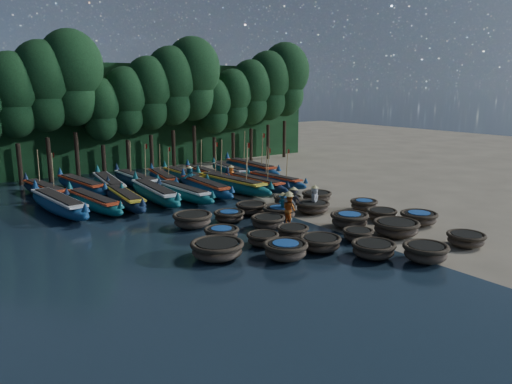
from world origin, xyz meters
TOP-DOWN VIEW (x-y plane):
  - ground at (0.00, 0.00)m, footprint 120.00×120.00m
  - foliage_wall at (0.00, 23.50)m, footprint 40.00×3.00m
  - coracle_2 at (-1.65, -8.63)m, footprint 2.12×2.12m
  - coracle_3 at (-0.17, -10.44)m, footprint 2.42×2.42m
  - coracle_4 at (3.45, -10.25)m, footprint 2.36×2.36m
  - coracle_5 at (-5.20, -6.39)m, footprint 2.58×2.58m
  - coracle_6 at (-3.00, -6.41)m, footprint 2.08×2.08m
  - coracle_7 at (-0.35, -6.45)m, footprint 1.95×1.95m
  - coracle_8 at (1.99, -7.04)m, footprint 2.52×2.52m
  - coracle_9 at (4.86, -6.39)m, footprint 2.41×2.41m
  - coracle_10 at (-7.73, -4.42)m, footprint 2.99×2.99m
  - coracle_11 at (-4.83, -4.13)m, footprint 1.68×1.68m
  - coracle_12 at (-2.80, -4.07)m, footprint 1.75×1.75m
  - coracle_13 at (1.13, -4.42)m, footprint 2.62×2.62m
  - coracle_14 at (3.97, -4.39)m, footprint 2.03×2.03m
  - coracle_15 at (-6.05, -2.13)m, footprint 2.14×2.14m
  - coracle_16 at (-2.80, -1.91)m, footprint 2.38×2.38m
  - coracle_17 at (-0.97, -0.65)m, footprint 2.19×2.19m
  - coracle_18 at (1.72, -0.67)m, footprint 2.34×2.34m
  - coracle_19 at (4.85, -2.17)m, footprint 1.98×1.98m
  - coracle_20 at (-6.12, 0.89)m, footprint 2.28×2.28m
  - coracle_21 at (-3.75, 0.66)m, footprint 1.87×1.87m
  - coracle_22 at (-1.66, 1.34)m, footprint 1.99×1.99m
  - coracle_23 at (1.77, 1.89)m, footprint 2.06×2.06m
  - coracle_24 at (4.10, 1.51)m, footprint 2.24×2.24m
  - long_boat_0 at (-11.42, 8.82)m, footprint 2.39×9.10m
  - long_boat_1 at (-9.35, 8.34)m, footprint 2.25×8.03m
  - long_boat_2 at (-7.33, 8.18)m, footprint 2.21×8.40m
  - long_boat_3 at (-5.01, 8.34)m, footprint 2.25×8.87m
  - long_boat_4 at (-3.17, 7.58)m, footprint 1.78×7.89m
  - long_boat_5 at (-0.97, 8.21)m, footprint 1.86×8.26m
  - long_boat_6 at (1.03, 7.74)m, footprint 2.55×9.12m
  - long_boat_7 at (3.02, 7.38)m, footprint 1.73×7.90m
  - long_boat_8 at (5.07, 7.56)m, footprint 1.89×7.30m
  - long_boat_9 at (-10.96, 14.12)m, footprint 2.43×7.90m
  - long_boat_10 at (-8.32, 14.27)m, footprint 2.41×8.37m
  - long_boat_11 at (-6.52, 13.30)m, footprint 2.66×8.74m
  - long_boat_12 at (-4.08, 13.77)m, footprint 1.69×8.45m
  - long_boat_13 at (-1.87, 13.54)m, footprint 2.52×7.47m
  - long_boat_14 at (-0.06, 13.23)m, footprint 1.45×8.00m
  - long_boat_15 at (1.76, 12.68)m, footprint 1.90×8.06m
  - long_boat_16 at (4.72, 13.60)m, footprint 2.07×7.26m
  - long_boat_17 at (6.71, 13.13)m, footprint 1.99×9.07m
  - fisherman_0 at (2.00, -0.52)m, footprint 0.94×0.96m
  - fisherman_1 at (-0.82, -0.75)m, footprint 0.55×0.67m
  - fisherman_2 at (-1.16, -1.81)m, footprint 0.73×0.91m
  - fisherman_3 at (0.66, -0.03)m, footprint 1.08×1.22m
  - fisherman_4 at (-0.63, -1.12)m, footprint 0.82×1.09m
  - fisherman_5 at (-1.10, 10.41)m, footprint 1.75×1.03m
  - fisherman_6 at (2.65, 10.23)m, footprint 0.83×0.65m
  - tree_2 at (-11.40, 20.00)m, footprint 4.51×4.51m
  - tree_3 at (-9.10, 20.00)m, footprint 4.92×4.92m
  - tree_4 at (-6.80, 20.00)m, footprint 5.34×5.34m
  - tree_5 at (-4.50, 20.00)m, footprint 3.68×3.68m
  - tree_6 at (-2.20, 20.00)m, footprint 4.09×4.09m
  - tree_7 at (0.10, 20.00)m, footprint 4.51×4.51m
  - tree_8 at (2.40, 20.00)m, footprint 4.92×4.92m
  - tree_9 at (4.70, 20.00)m, footprint 5.34×5.34m
  - tree_10 at (7.00, 20.00)m, footprint 3.68×3.68m
  - tree_11 at (9.30, 20.00)m, footprint 4.09×4.09m
  - tree_12 at (11.60, 20.00)m, footprint 4.51×4.51m
  - tree_13 at (13.90, 20.00)m, footprint 4.92×4.92m
  - tree_14 at (16.20, 20.00)m, footprint 5.34×5.34m

SIDE VIEW (x-z plane):
  - ground at x=0.00m, z-range 0.00..0.00m
  - coracle_23 at x=1.77m, z-range 0.05..0.69m
  - coracle_7 at x=-0.35m, z-range 0.05..0.70m
  - coracle_14 at x=3.97m, z-range 0.05..0.70m
  - coracle_21 at x=-3.75m, z-range 0.05..0.71m
  - coracle_11 at x=-4.83m, z-range 0.05..0.72m
  - coracle_12 at x=-2.80m, z-range 0.05..0.72m
  - coracle_4 at x=3.45m, z-range 0.05..0.74m
  - coracle_15 at x=-6.05m, z-range 0.05..0.74m
  - coracle_24 at x=4.10m, z-range 0.05..0.75m
  - coracle_19 at x=4.85m, z-range 0.06..0.76m
  - coracle_6 at x=-3.00m, z-range 0.05..0.78m
  - coracle_18 at x=1.72m, z-range 0.05..0.78m
  - coracle_22 at x=-1.66m, z-range 0.05..0.78m
  - coracle_2 at x=-1.65m, z-range 0.05..0.81m
  - coracle_16 at x=-2.80m, z-range 0.06..0.82m
  - coracle_9 at x=4.86m, z-range 0.06..0.82m
  - coracle_17 at x=-0.97m, z-range 0.06..0.86m
  - coracle_10 at x=-7.73m, z-range 0.06..0.90m
  - coracle_20 at x=-6.12m, z-range 0.06..0.90m
  - coracle_8 at x=1.99m, z-range 0.06..0.91m
  - coracle_5 at x=-5.20m, z-range 0.07..0.90m
  - coracle_3 at x=-0.17m, z-range 0.06..0.91m
  - coracle_13 at x=1.13m, z-range 0.07..0.91m
  - long_boat_16 at x=4.72m, z-range -0.15..1.13m
  - long_boat_8 at x=5.07m, z-range -1.06..2.05m
  - long_boat_13 at x=-1.87m, z-range -1.10..2.12m
  - long_boat_4 at x=-3.17m, z-range -0.17..1.23m
  - long_boat_7 at x=3.02m, z-range -1.15..2.21m
  - long_boat_14 at x=-0.06m, z-range -0.17..1.24m
  - long_boat_9 at x=-10.96m, z-range -1.16..2.23m
  - long_boat_1 at x=-9.35m, z-range -0.17..1.25m
  - long_boat_15 at x=1.76m, z-range -1.17..2.26m
  - long_boat_5 at x=-0.97m, z-range -0.17..1.28m
  - long_boat_10 at x=-8.32m, z-range -0.18..1.31m
  - long_boat_2 at x=-7.33m, z-range -0.18..1.31m
  - long_boat_12 at x=-4.08m, z-range -1.23..2.36m
  - long_boat_11 at x=-6.52m, z-range -0.19..1.37m
  - long_boat_3 at x=-5.01m, z-range -0.19..1.38m
  - long_boat_17 at x=6.71m, z-range -1.32..2.54m
  - long_boat_0 at x=-11.42m, z-range -0.19..1.42m
  - long_boat_6 at x=1.03m, z-range -1.33..2.57m
  - fisherman_6 at x=2.65m, z-range -0.03..1.68m
  - fisherman_3 at x=0.66m, z-range -0.06..1.78m
  - fisherman_0 at x=2.00m, z-range -0.04..1.82m
  - fisherman_1 at x=-0.82m, z-range 0.01..1.80m
  - fisherman_4 at x=-0.63m, z-range -0.04..1.88m
  - fisherman_5 at x=-1.10m, z-range -0.07..1.93m
  - fisherman_2 at x=-1.16m, z-range -0.05..1.92m
  - foliage_wall at x=0.00m, z-range 0.00..10.00m
  - tree_5 at x=-4.50m, z-range 1.63..10.31m
  - tree_10 at x=7.00m, z-range 1.63..10.31m
  - tree_6 at x=-2.20m, z-range 1.82..11.47m
  - tree_11 at x=9.30m, z-range 1.82..11.47m
  - tree_2 at x=-11.40m, z-range 2.01..12.64m
  - tree_7 at x=0.10m, z-range 2.01..12.64m
  - tree_12 at x=11.60m, z-range 2.01..12.64m
  - tree_3 at x=-9.10m, z-range 2.19..13.80m
  - tree_8 at x=2.40m, z-range 2.19..13.80m
  - tree_13 at x=13.90m, z-range 2.19..13.80m
  - tree_4 at x=-6.80m, z-range 2.38..14.96m
  - tree_9 at x=4.70m, z-range 2.38..14.96m
  - tree_14 at x=16.20m, z-range 2.38..14.96m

